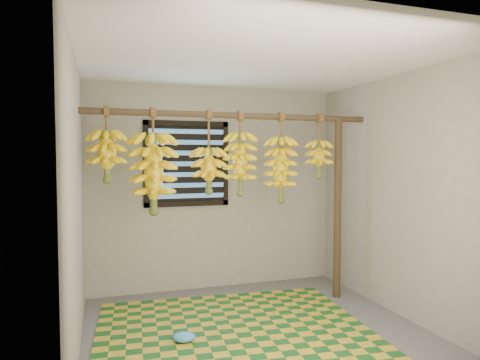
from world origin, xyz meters
name	(u,v)px	position (x,y,z in m)	size (l,w,h in m)	color
floor	(259,335)	(0.00, 0.00, -0.01)	(3.00, 3.00, 0.01)	#4D4D4D
ceiling	(260,60)	(0.00, 0.00, 2.40)	(3.00, 3.00, 0.01)	silver
wall_back	(215,188)	(0.00, 1.50, 1.20)	(3.00, 0.01, 2.40)	gray
wall_left	(75,206)	(-1.50, 0.00, 1.20)	(0.01, 3.00, 2.40)	gray
wall_right	(403,195)	(1.50, 0.00, 1.20)	(0.01, 3.00, 2.40)	gray
window	(187,164)	(-0.35, 1.48, 1.50)	(1.00, 0.04, 1.00)	black
hanging_pole	(235,116)	(0.00, 0.70, 2.00)	(0.06, 0.06, 3.00)	#4A3922
support_post	(338,209)	(1.20, 0.70, 1.00)	(0.08, 0.08, 2.00)	#4A3922
woven_mat	(233,329)	(-0.19, 0.19, 0.01)	(2.43, 1.94, 0.01)	#174F1C
plastic_bag	(184,337)	(-0.67, 0.05, 0.05)	(0.20, 0.14, 0.08)	#3E8DE7
banana_bunch_a	(107,156)	(-1.26, 0.70, 1.59)	(0.34, 0.34, 0.70)	brown
banana_bunch_b	(153,174)	(-0.83, 0.70, 1.42)	(0.43, 0.43, 1.02)	brown
banana_bunch_c	(209,170)	(-0.28, 0.70, 1.45)	(0.34, 0.34, 0.83)	brown
banana_bunch_d	(240,164)	(0.05, 0.70, 1.51)	(0.33, 0.33, 0.87)	brown
banana_bunch_e	(281,169)	(0.50, 0.70, 1.45)	(0.33, 0.33, 0.95)	brown
banana_bunch_f	(319,159)	(0.96, 0.70, 1.56)	(0.29, 0.29, 0.70)	brown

